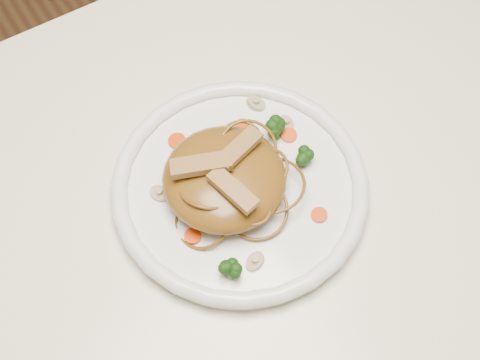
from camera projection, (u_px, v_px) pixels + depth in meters
table at (235, 245)px, 0.84m from camera, size 1.20×0.80×0.75m
plate at (240, 189)px, 0.76m from camera, size 0.40×0.40×0.02m
noodle_mound at (224, 178)px, 0.73m from camera, size 0.16×0.16×0.05m
chicken_a at (239, 148)px, 0.71m from camera, size 0.07×0.04×0.01m
chicken_b at (201, 165)px, 0.70m from camera, size 0.07×0.05×0.01m
chicken_c at (233, 190)px, 0.68m from camera, size 0.03×0.07×0.01m
broccoli_0 at (276, 128)px, 0.77m from camera, size 0.03×0.03×0.03m
broccoli_1 at (178, 198)px, 0.73m from camera, size 0.03×0.03×0.03m
broccoli_2 at (231, 270)px, 0.68m from camera, size 0.02×0.02×0.03m
broccoli_3 at (302, 156)px, 0.75m from camera, size 0.03×0.03×0.03m
carrot_0 at (243, 127)px, 0.79m from camera, size 0.03×0.03×0.00m
carrot_1 at (193, 236)px, 0.71m from camera, size 0.02×0.02×0.00m
carrot_2 at (289, 135)px, 0.78m from camera, size 0.02×0.02×0.00m
carrot_3 at (177, 141)px, 0.78m from camera, size 0.03×0.03×0.00m
carrot_4 at (319, 215)px, 0.73m from camera, size 0.02×0.02×0.00m
mushroom_0 at (255, 261)px, 0.70m from camera, size 0.03×0.03×0.01m
mushroom_1 at (287, 124)px, 0.79m from camera, size 0.03×0.03×0.01m
mushroom_2 at (160, 194)px, 0.74m from camera, size 0.03×0.03×0.01m
mushroom_3 at (256, 103)px, 0.81m from camera, size 0.03×0.03×0.01m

